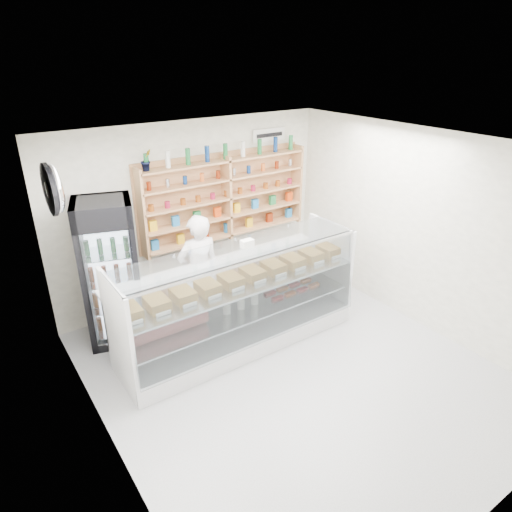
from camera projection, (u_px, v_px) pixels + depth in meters
room at (296, 272)px, 5.20m from camera, size 5.00×5.00×5.00m
display_counter at (238, 318)px, 6.20m from camera, size 3.30×0.99×1.43m
shop_worker at (199, 272)px, 6.41m from camera, size 0.65×0.45×1.70m
drinks_cooler at (111, 272)px, 6.06m from camera, size 0.90×0.89×2.01m
wall_shelving at (227, 197)px, 7.12m from camera, size 2.84×0.28×1.33m
potted_plant at (146, 160)px, 6.17m from camera, size 0.19×0.17×0.29m
security_mirror at (55, 189)px, 4.53m from camera, size 0.15×0.50×0.50m
wall_sign at (269, 135)px, 7.33m from camera, size 0.62×0.03×0.20m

